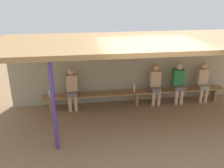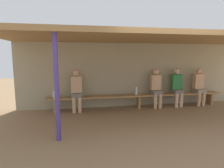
{
  "view_description": "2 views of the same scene",
  "coord_description": "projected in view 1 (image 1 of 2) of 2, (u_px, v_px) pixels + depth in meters",
  "views": [
    {
      "loc": [
        -1.84,
        -5.61,
        3.56
      ],
      "look_at": [
        -0.85,
        1.25,
        0.89
      ],
      "focal_mm": 39.14,
      "sensor_mm": 36.0,
      "label": 1
    },
    {
      "loc": [
        -2.01,
        -4.36,
        1.72
      ],
      "look_at": [
        -1.0,
        1.09,
        0.92
      ],
      "focal_mm": 29.7,
      "sensor_mm": 36.0,
      "label": 2
    }
  ],
  "objects": [
    {
      "name": "back_wall",
      "position": [
        134.0,
        69.0,
        8.16
      ],
      "size": [
        8.0,
        0.2,
        2.2
      ],
      "primitive_type": "cube",
      "color": "tan",
      "rests_on": "ground"
    },
    {
      "name": "water_bottle_green",
      "position": [
        50.0,
        94.0,
        7.53
      ],
      "size": [
        0.07,
        0.07,
        0.22
      ],
      "color": "silver",
      "rests_on": "bench"
    },
    {
      "name": "dugout_roof",
      "position": [
        146.0,
        42.0,
        6.54
      ],
      "size": [
        8.0,
        2.8,
        0.12
      ],
      "primitive_type": "cube",
      "color": "#9E7547",
      "rests_on": "back_wall"
    },
    {
      "name": "ground_plane",
      "position": [
        149.0,
        129.0,
        6.71
      ],
      "size": [
        24.0,
        24.0,
        0.0
      ],
      "primitive_type": "plane",
      "color": "#8C6D4C"
    },
    {
      "name": "support_post",
      "position": [
        54.0,
        107.0,
        5.48
      ],
      "size": [
        0.1,
        0.1,
        2.2
      ],
      "primitive_type": "cylinder",
      "color": "#4C388C",
      "rests_on": "ground"
    },
    {
      "name": "player_near_post",
      "position": [
        72.0,
        87.0,
        7.6
      ],
      "size": [
        0.34,
        0.42,
        1.34
      ],
      "color": "slate",
      "rests_on": "ground"
    },
    {
      "name": "player_rightmost",
      "position": [
        178.0,
        82.0,
        8.07
      ],
      "size": [
        0.34,
        0.42,
        1.34
      ],
      "color": "slate",
      "rests_on": "ground"
    },
    {
      "name": "bench",
      "position": [
        136.0,
        94.0,
        8.0
      ],
      "size": [
        6.0,
        0.36,
        0.46
      ],
      "color": "#9E7547",
      "rests_on": "ground"
    },
    {
      "name": "water_bottle_clear",
      "position": [
        134.0,
        88.0,
        7.92
      ],
      "size": [
        0.07,
        0.07,
        0.26
      ],
      "color": "silver",
      "rests_on": "bench"
    },
    {
      "name": "player_in_white",
      "position": [
        203.0,
        80.0,
        8.18
      ],
      "size": [
        0.34,
        0.42,
        1.34
      ],
      "color": "gray",
      "rests_on": "ground"
    },
    {
      "name": "player_with_sunglasses",
      "position": [
        156.0,
        83.0,
        7.96
      ],
      "size": [
        0.34,
        0.42,
        1.34
      ],
      "color": "slate",
      "rests_on": "ground"
    }
  ]
}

